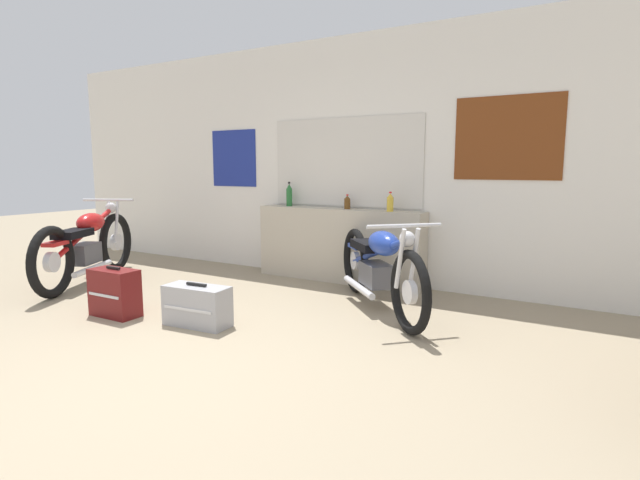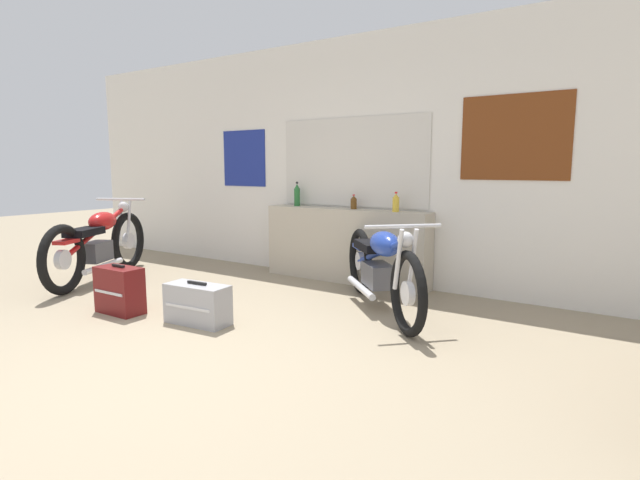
# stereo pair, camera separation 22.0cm
# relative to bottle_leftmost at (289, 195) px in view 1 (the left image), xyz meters

# --- Properties ---
(ground_plane) EXTENTS (24.00, 24.00, 0.00)m
(ground_plane) POSITION_rel_bottle_leftmost_xyz_m (1.01, -3.06, -0.98)
(ground_plane) COLOR gray
(wall_back) EXTENTS (10.00, 0.07, 2.80)m
(wall_back) POSITION_rel_bottle_leftmost_xyz_m (1.01, 0.16, 0.42)
(wall_back) COLOR silver
(wall_back) RESTS_ON ground_plane
(sill_counter) EXTENTS (2.06, 0.28, 0.85)m
(sill_counter) POSITION_rel_bottle_leftmost_xyz_m (0.71, -0.02, -0.56)
(sill_counter) COLOR #B7AD99
(sill_counter) RESTS_ON ground_plane
(bottle_leftmost) EXTENTS (0.07, 0.07, 0.30)m
(bottle_leftmost) POSITION_rel_bottle_leftmost_xyz_m (0.00, 0.00, 0.00)
(bottle_leftmost) COLOR #23662D
(bottle_leftmost) RESTS_ON sill_counter
(bottle_left_center) EXTENTS (0.07, 0.07, 0.17)m
(bottle_left_center) POSITION_rel_bottle_leftmost_xyz_m (0.81, -0.02, -0.06)
(bottle_left_center) COLOR #5B3814
(bottle_left_center) RESTS_ON sill_counter
(bottle_center) EXTENTS (0.07, 0.07, 0.21)m
(bottle_center) POSITION_rel_bottle_leftmost_xyz_m (1.36, -0.06, -0.04)
(bottle_center) COLOR gold
(bottle_center) RESTS_ON sill_counter
(motorcycle_blue) EXTENTS (1.52, 1.52, 0.87)m
(motorcycle_blue) POSITION_rel_bottle_leftmost_xyz_m (1.60, -0.88, -0.56)
(motorcycle_blue) COLOR black
(motorcycle_blue) RESTS_ON ground_plane
(motorcycle_red) EXTENTS (1.04, 1.92, 0.94)m
(motorcycle_red) POSITION_rel_bottle_leftmost_xyz_m (-1.72, -1.58, -0.54)
(motorcycle_red) COLOR black
(motorcycle_red) RESTS_ON ground_plane
(hard_case_darkred) EXTENTS (0.46, 0.24, 0.45)m
(hard_case_darkred) POSITION_rel_bottle_leftmost_xyz_m (-0.34, -2.27, -0.77)
(hard_case_darkred) COLOR maroon
(hard_case_darkred) RESTS_ON ground_plane
(hard_case_silver) EXTENTS (0.59, 0.30, 0.37)m
(hard_case_silver) POSITION_rel_bottle_leftmost_xyz_m (0.49, -2.10, -0.81)
(hard_case_silver) COLOR #9E9EA3
(hard_case_silver) RESTS_ON ground_plane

